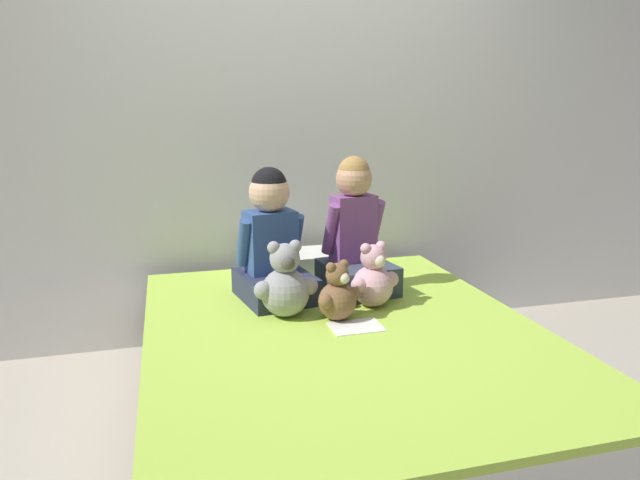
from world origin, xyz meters
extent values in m
plane|color=#B2A899|center=(0.00, 0.00, 0.00)|extent=(14.00, 14.00, 0.00)
cube|color=silver|center=(0.00, 1.11, 1.25)|extent=(8.00, 0.06, 2.50)
cube|color=#473828|center=(0.00, 0.00, 0.10)|extent=(1.58, 1.95, 0.21)
cube|color=white|center=(0.00, 0.00, 0.31)|extent=(1.55, 1.91, 0.21)
cube|color=#A8D147|center=(0.00, 0.00, 0.43)|extent=(1.57, 1.93, 0.03)
cube|color=#282D47|center=(-0.20, 0.42, 0.51)|extent=(0.37, 0.42, 0.12)
cube|color=#33518E|center=(-0.21, 0.47, 0.71)|extent=(0.25, 0.20, 0.29)
sphere|color=#DBAD89|center=(-0.21, 0.47, 0.94)|extent=(0.19, 0.19, 0.19)
sphere|color=black|center=(-0.21, 0.47, 0.97)|extent=(0.17, 0.17, 0.17)
cylinder|color=#33518E|center=(-0.34, 0.45, 0.72)|extent=(0.08, 0.14, 0.23)
cylinder|color=#33518E|center=(-0.09, 0.50, 0.72)|extent=(0.08, 0.14, 0.23)
cube|color=#384251|center=(0.20, 0.42, 0.52)|extent=(0.35, 0.38, 0.14)
cube|color=#7F4789|center=(0.19, 0.47, 0.75)|extent=(0.22, 0.15, 0.32)
sphere|color=tan|center=(0.19, 0.47, 0.99)|extent=(0.17, 0.17, 0.17)
sphere|color=#A37A42|center=(0.19, 0.47, 1.02)|extent=(0.15, 0.15, 0.15)
cylinder|color=#7F4789|center=(0.08, 0.45, 0.76)|extent=(0.08, 0.15, 0.26)
cylinder|color=#7F4789|center=(0.31, 0.49, 0.76)|extent=(0.08, 0.15, 0.26)
sphere|color=#939399|center=(-0.20, 0.19, 0.55)|extent=(0.21, 0.21, 0.21)
sphere|color=#939399|center=(-0.20, 0.19, 0.70)|extent=(0.13, 0.13, 0.13)
sphere|color=#4C4742|center=(-0.20, 0.14, 0.69)|extent=(0.06, 0.06, 0.06)
sphere|color=#939399|center=(-0.25, 0.19, 0.75)|extent=(0.05, 0.05, 0.05)
sphere|color=#939399|center=(-0.15, 0.19, 0.75)|extent=(0.05, 0.05, 0.05)
sphere|color=#939399|center=(-0.30, 0.17, 0.58)|extent=(0.08, 0.08, 0.08)
sphere|color=#939399|center=(-0.10, 0.17, 0.58)|extent=(0.08, 0.08, 0.08)
sphere|color=#DBA3B2|center=(0.20, 0.21, 0.54)|extent=(0.19, 0.19, 0.19)
sphere|color=#DBA3B2|center=(0.20, 0.21, 0.67)|extent=(0.11, 0.11, 0.11)
sphere|color=beige|center=(0.21, 0.16, 0.67)|extent=(0.05, 0.05, 0.05)
sphere|color=#DBA3B2|center=(0.16, 0.20, 0.72)|extent=(0.05, 0.05, 0.05)
sphere|color=#DBA3B2|center=(0.24, 0.22, 0.72)|extent=(0.05, 0.05, 0.05)
sphere|color=#DBA3B2|center=(0.12, 0.17, 0.56)|extent=(0.07, 0.07, 0.07)
sphere|color=#DBA3B2|center=(0.29, 0.22, 0.56)|extent=(0.07, 0.07, 0.07)
sphere|color=brown|center=(0.00, 0.09, 0.53)|extent=(0.16, 0.16, 0.16)
sphere|color=brown|center=(0.00, 0.09, 0.64)|extent=(0.10, 0.10, 0.10)
sphere|color=beige|center=(0.02, 0.05, 0.64)|extent=(0.04, 0.04, 0.04)
sphere|color=brown|center=(-0.03, 0.08, 0.68)|extent=(0.04, 0.04, 0.04)
sphere|color=brown|center=(0.03, 0.11, 0.68)|extent=(0.04, 0.04, 0.04)
sphere|color=brown|center=(-0.06, 0.04, 0.55)|extent=(0.06, 0.06, 0.06)
sphere|color=brown|center=(0.08, 0.11, 0.55)|extent=(0.06, 0.06, 0.06)
cube|color=silver|center=(0.00, 0.80, 0.50)|extent=(0.54, 0.28, 0.11)
cube|color=white|center=(0.05, -0.02, 0.45)|extent=(0.21, 0.15, 0.00)
camera|label=1|loc=(-0.66, -2.07, 1.33)|focal=32.00mm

